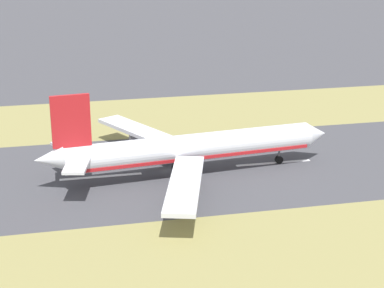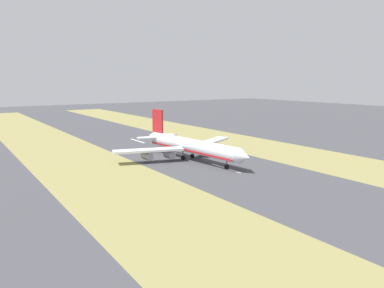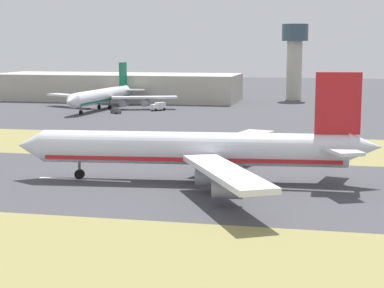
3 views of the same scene
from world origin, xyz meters
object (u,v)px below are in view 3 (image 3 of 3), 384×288
at_px(control_tower, 295,53).
at_px(service_truck, 158,106).
at_px(airplane_main_jet, 202,149).
at_px(terminal_building, 117,87).
at_px(airplane_parked_apron, 103,96).
at_px(apron_car, 116,111).

xyz_separation_m(control_tower, service_truck, (-61.12, 48.58, -19.72)).
bearing_deg(airplane_main_jet, terminal_building, 23.40).
height_order(airplane_main_jet, airplane_parked_apron, airplane_main_jet).
xyz_separation_m(control_tower, airplane_parked_apron, (-60.93, 71.11, -16.05)).
distance_m(airplane_parked_apron, service_truck, 22.82).
bearing_deg(service_truck, apron_car, 138.14).
xyz_separation_m(terminal_building, apron_car, (-57.52, -18.80, -5.06)).
bearing_deg(apron_car, terminal_building, 18.10).
relative_size(airplane_main_jet, service_truck, 11.11).
bearing_deg(control_tower, airplane_main_jet, 177.96).
bearing_deg(control_tower, airplane_parked_apron, 130.59).
height_order(terminal_building, control_tower, control_tower).
xyz_separation_m(terminal_building, control_tower, (17.62, -79.94, 15.33)).
height_order(airplane_parked_apron, apron_car, airplane_parked_apron).
bearing_deg(service_truck, airplane_main_jet, -161.58).
bearing_deg(airplane_parked_apron, apron_car, -144.94).
xyz_separation_m(service_truck, apron_car, (-14.01, 12.56, -0.66)).
xyz_separation_m(airplane_parked_apron, apron_car, (-14.20, -9.97, -4.34)).
relative_size(control_tower, airplane_parked_apron, 0.58).
bearing_deg(terminal_building, control_tower, -77.57).
xyz_separation_m(airplane_main_jet, service_truck, (125.87, 41.92, -4.36)).
distance_m(airplane_parked_apron, apron_car, 17.89).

